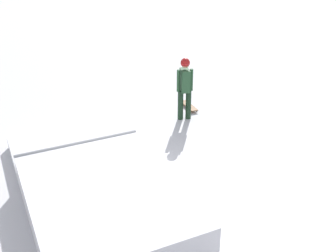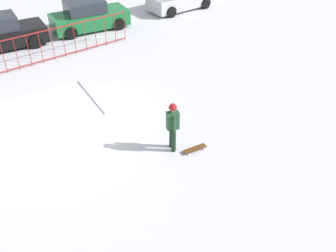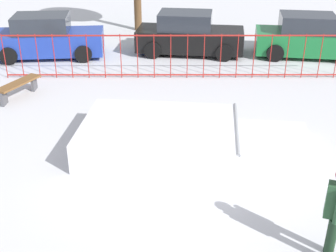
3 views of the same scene
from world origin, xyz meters
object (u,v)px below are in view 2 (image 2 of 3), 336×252
(skate_ramp, at_px, (57,117))
(parked_car_black, at_px, (1,34))
(parked_car_green, at_px, (89,16))
(skateboard, at_px, (195,149))
(skater, at_px, (173,123))

(skate_ramp, bearing_deg, parked_car_black, 91.95)
(parked_car_green, bearing_deg, skateboard, -92.85)
(skateboard, relative_size, parked_car_black, 0.19)
(skate_ramp, distance_m, parked_car_green, 9.04)
(skate_ramp, height_order, parked_car_green, parked_car_green)
(skate_ramp, height_order, skater, skater)
(skate_ramp, xyz_separation_m, parked_car_black, (0.26, 7.82, 0.41))
(parked_car_green, bearing_deg, skate_ramp, -116.58)
(skater, xyz_separation_m, skateboard, (0.54, -0.49, -0.93))
(skateboard, bearing_deg, parked_car_green, -92.50)
(skate_ramp, distance_m, parked_car_black, 7.84)
(skater, relative_size, parked_car_black, 0.41)
(skateboard, height_order, parked_car_black, parked_car_black)
(parked_car_black, xyz_separation_m, parked_car_green, (4.59, -0.20, 0.00))
(skate_ramp, relative_size, parked_car_green, 1.31)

